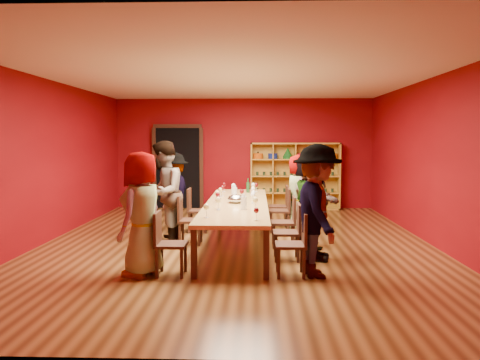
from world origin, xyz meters
The scene contains 42 objects.
room_shell centered at (0.00, 0.00, 1.50)m, with size 7.10×9.10×3.04m.
tasting_table centered at (0.00, 0.00, 0.70)m, with size 1.10×4.50×0.75m.
doorway centered at (-1.80, 4.43, 1.12)m, with size 1.40×0.17×2.30m.
shelving_unit centered at (1.40, 4.32, 0.98)m, with size 2.40×0.40×1.80m.
chair_person_left_0 centered at (-0.91, -2.00, 0.50)m, with size 0.42×0.42×0.89m.
person_left_0 centered at (-1.24, -2.00, 0.86)m, with size 0.84×0.46×1.72m, color silver.
chair_person_left_2 centered at (-0.91, -0.07, 0.50)m, with size 0.42×0.42×0.89m.
person_left_2 centered at (-1.32, -0.07, 0.93)m, with size 0.91×0.50×1.87m, color pink.
chair_person_left_3 centered at (-0.91, 1.08, 0.50)m, with size 0.42×0.42×0.89m.
person_left_3 centered at (-1.32, 1.08, 0.81)m, with size 1.05×0.43×1.63m, color #CD898E.
chair_person_right_0 centered at (0.91, -1.97, 0.50)m, with size 0.42×0.42×0.89m.
person_right_0 centered at (1.19, -1.97, 0.92)m, with size 1.18×0.49×1.83m, color #161F3D.
chair_person_right_1 centered at (0.91, -1.12, 0.50)m, with size 0.42×0.42×0.89m.
person_right_1 centered at (1.31, -1.12, 0.75)m, with size 0.88×0.40×1.50m, color beige.
chair_person_right_2 centered at (0.91, -0.22, 0.50)m, with size 0.42×0.42×0.89m.
person_right_2 centered at (1.27, -0.22, 0.83)m, with size 1.54×0.44×1.66m, color #525258.
chair_person_right_3 centered at (0.91, 1.13, 0.50)m, with size 0.42×0.42×0.89m.
person_right_3 centered at (1.22, 1.13, 0.79)m, with size 0.77×0.42×1.58m, color pink.
chair_person_right_4 centered at (0.91, 1.75, 0.50)m, with size 0.42×0.42×0.89m.
person_right_4 centered at (1.32, 1.75, 0.76)m, with size 0.56×0.41×1.52m, color #5C84BF.
wine_glass_0 centered at (0.35, -1.82, 0.88)m, with size 0.07×0.07×0.18m.
wine_glass_1 centered at (-0.27, -0.80, 0.91)m, with size 0.09×0.09×0.21m.
wine_glass_2 centered at (0.29, -0.06, 0.89)m, with size 0.08×0.08×0.19m.
wine_glass_3 centered at (-0.36, 0.83, 0.89)m, with size 0.08×0.08×0.19m.
wine_glass_4 centered at (0.34, -0.89, 0.91)m, with size 0.09×0.09×0.22m.
wine_glass_5 centered at (-0.33, 0.99, 0.91)m, with size 0.09×0.09×0.22m.
wine_glass_6 centered at (0.30, 0.11, 0.90)m, with size 0.09×0.09×0.21m.
wine_glass_7 centered at (0.29, 1.69, 0.90)m, with size 0.08×0.08×0.21m.
wine_glass_8 centered at (-0.34, -0.04, 0.89)m, with size 0.08×0.08×0.19m.
wine_glass_9 centered at (0.29, 1.04, 0.89)m, with size 0.08×0.08×0.20m.
wine_glass_10 centered at (0.35, 1.83, 0.89)m, with size 0.08×0.08×0.19m.
wine_glass_11 centered at (-0.13, 1.37, 0.91)m, with size 0.09×0.09×0.22m.
wine_glass_12 centered at (-0.37, -1.64, 0.90)m, with size 0.08×0.08×0.21m.
wine_glass_13 centered at (0.29, 0.86, 0.89)m, with size 0.08×0.08×0.20m.
wine_glass_14 centered at (-0.26, -0.91, 0.91)m, with size 0.09×0.09×0.22m.
wine_glass_15 centered at (-0.36, 0.11, 0.90)m, with size 0.09×0.09×0.21m.
wine_glass_16 centered at (0.08, 0.44, 0.90)m, with size 0.08×0.08×0.20m.
wine_glass_17 centered at (-0.35, 1.79, 0.89)m, with size 0.08×0.08×0.20m.
spittoon_bowl centered at (-0.02, -0.02, 0.82)m, with size 0.30×0.30×0.16m, color #AEB0B5.
carafe_a centered at (-0.06, 0.39, 0.87)m, with size 0.12×0.12×0.28m.
carafe_b centered at (0.15, -0.83, 0.87)m, with size 0.13×0.13×0.26m.
wine_bottle centered at (0.17, 1.63, 0.87)m, with size 0.10×0.10×0.31m.
Camera 1 is at (0.35, -8.36, 1.89)m, focal length 35.00 mm.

